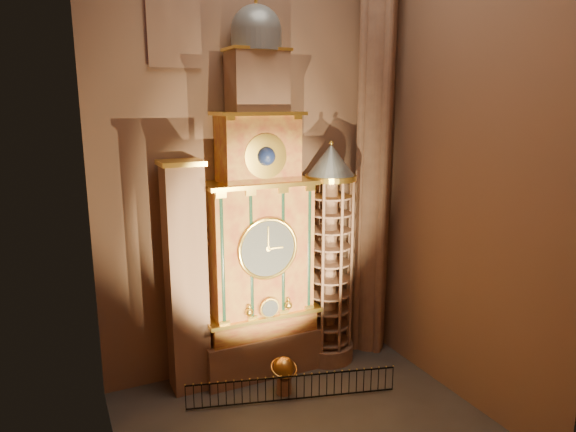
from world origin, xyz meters
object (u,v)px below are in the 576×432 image
astronomical_clock (259,235)px  iron_railing (293,388)px  portrait_tower (186,278)px  stair_turret (329,257)px  celestial_globe (284,372)px

astronomical_clock → iron_railing: astronomical_clock is taller
portrait_tower → iron_railing: 6.55m
astronomical_clock → iron_railing: bearing=-85.2°
portrait_tower → stair_turret: stair_turret is taller
iron_railing → celestial_globe: bearing=96.5°
stair_turret → iron_railing: (-3.25, -2.72, -4.66)m
celestial_globe → portrait_tower: bearing=147.3°
astronomical_clock → portrait_tower: size_ratio=1.64×
astronomical_clock → iron_railing: 6.76m
astronomical_clock → celestial_globe: (0.17, -2.28, -5.65)m
celestial_globe → astronomical_clock: bearing=94.2°
stair_turret → iron_railing: size_ratio=1.25×
celestial_globe → iron_railing: celestial_globe is taller
portrait_tower → celestial_globe: portrait_tower is taller
astronomical_clock → stair_turret: size_ratio=1.55×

